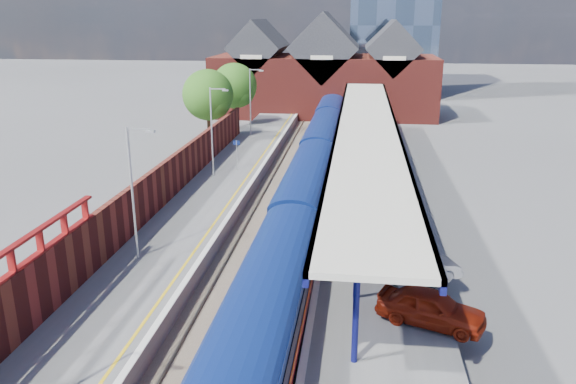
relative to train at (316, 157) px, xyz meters
name	(u,v)px	position (x,y,z in m)	size (l,w,h in m)	color
ground	(304,165)	(-1.49, 5.21, -2.12)	(240.00, 240.00, 0.00)	#5B5B5E
ballast_bed	(291,198)	(-1.49, -4.79, -2.09)	(6.00, 76.00, 0.06)	#473D33
rails	(291,197)	(-1.49, -4.79, -2.00)	(4.51, 76.00, 0.14)	slate
left_platform	(220,189)	(-6.99, -4.79, -1.62)	(5.00, 76.00, 1.00)	#565659
right_platform	(371,195)	(4.51, -4.79, -1.62)	(6.00, 76.00, 1.00)	#565659
coping_left	(250,184)	(-4.64, -4.79, -1.10)	(0.30, 76.00, 0.05)	silver
coping_right	(333,187)	(1.66, -4.79, -1.10)	(0.30, 76.00, 0.05)	silver
yellow_line	(242,184)	(-5.24, -4.79, -1.12)	(0.14, 76.00, 0.01)	yellow
train	(316,157)	(0.00, 0.00, 0.00)	(2.94, 65.92, 3.45)	navy
canopy	(367,127)	(3.99, -2.84, 3.13)	(4.50, 52.00, 4.48)	#0D1051
lamp_post_b	(134,185)	(-7.86, -18.79, 2.87)	(1.48, 0.18, 7.00)	#A5A8AA
lamp_post_c	(213,126)	(-7.86, -2.79, 2.87)	(1.48, 0.18, 7.00)	#A5A8AA
lamp_post_d	(252,98)	(-7.86, 13.21, 2.87)	(1.48, 0.18, 7.00)	#A5A8AA
platform_sign	(237,150)	(-6.49, -0.79, 0.57)	(0.55, 0.08, 2.50)	#A5A8AA
brick_wall	(156,188)	(-9.59, -11.25, 0.33)	(0.35, 50.00, 3.86)	maroon
station_building	(324,75)	(-1.49, 33.21, 3.33)	(30.00, 12.12, 13.78)	maroon
tree_near	(209,96)	(-11.84, 11.12, 3.23)	(5.20, 5.20, 8.10)	#382314
tree_far	(236,87)	(-10.84, 19.12, 3.23)	(5.20, 5.20, 8.10)	#382314
parked_car_red	(431,307)	(6.61, -23.71, -0.37)	(1.79, 4.44, 1.51)	maroon
parked_car_silver	(420,267)	(6.55, -19.59, -0.47)	(1.38, 3.96, 1.30)	silver
parked_car_dark	(393,263)	(5.26, -19.36, -0.43)	(1.94, 4.78, 1.39)	black
parked_car_blue	(386,224)	(5.20, -13.65, -0.56)	(1.85, 4.01, 1.12)	navy
relay_cabinet	(284,377)	(0.97, -27.38, -1.62)	(0.70, 0.90, 1.00)	#96999B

